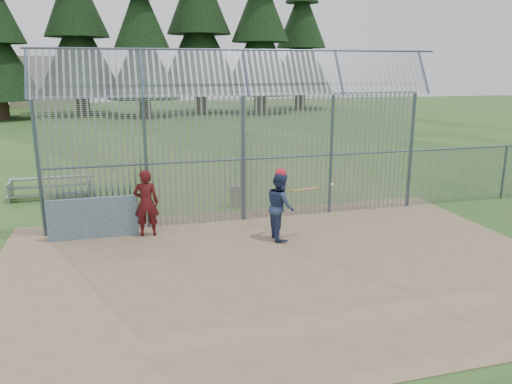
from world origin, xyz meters
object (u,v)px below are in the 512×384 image
object	(u,v)px
dugout_wall	(93,218)
onlooker	(146,203)
trash_can	(237,195)
bleacher	(51,187)
batter	(280,206)

from	to	relation	value
dugout_wall	onlooker	xyz separation A→B (m)	(1.50, -0.16, 0.38)
trash_can	bleacher	xyz separation A→B (m)	(-6.50, 2.95, 0.03)
dugout_wall	batter	xyz separation A→B (m)	(5.16, -1.46, 0.37)
dugout_wall	onlooker	distance (m)	1.56
onlooker	bleacher	distance (m)	6.33
onlooker	batter	bearing A→B (deg)	167.16
batter	onlooker	bearing A→B (deg)	71.97
onlooker	bleacher	xyz separation A→B (m)	(-3.23, 5.41, -0.59)
batter	trash_can	bearing A→B (deg)	7.54
batter	bleacher	world-z (taller)	batter
batter	trash_can	distance (m)	3.83
batter	trash_can	size ratio (longest dim) A/B	2.36
dugout_wall	trash_can	world-z (taller)	dugout_wall
dugout_wall	batter	world-z (taller)	batter
dugout_wall	batter	size ratio (longest dim) A/B	1.29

